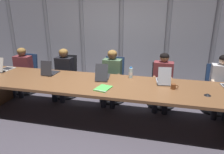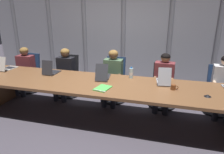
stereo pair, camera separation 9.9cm
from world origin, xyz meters
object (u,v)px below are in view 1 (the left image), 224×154
Objects in this scene: office_chair_left_end at (27,78)px; spiral_notepad at (103,88)px; office_chair_center at (113,84)px; person_left_mid at (63,71)px; laptop_left_end at (4,68)px; office_chair_left_mid at (67,81)px; water_bottle_primary at (131,73)px; office_chair_right_mid at (161,90)px; person_right_end at (222,82)px; person_left_end at (22,68)px; coffee_mug_near at (174,87)px; laptop_left_mid at (50,71)px; person_center at (111,73)px; conference_mic_left_side at (208,94)px; person_right_mid at (163,78)px; office_chair_right_end at (216,94)px; laptop_right_mid at (163,80)px; laptop_center at (103,75)px.

spiral_notepad is at bearing 67.32° from office_chair_left_end.
person_left_mid reaches higher than office_chair_center.
person_left_mid is at bearing -61.51° from laptop_left_end.
water_bottle_primary is (1.64, -0.55, 0.49)m from office_chair_left_mid.
office_chair_right_mid is at bearing 95.98° from person_left_mid.
person_left_end is at bearing -86.74° from person_right_end.
laptop_left_mid is at bearing 174.28° from coffee_mug_near.
person_left_mid is 1.15m from person_center.
coffee_mug_near reaches higher than conference_mic_left_side.
person_right_mid reaches higher than coffee_mug_near.
coffee_mug_near is (1.27, -0.80, 0.12)m from person_center.
office_chair_left_end is 1.00× the size of office_chair_right_end.
laptop_right_mid is at bearing 78.77° from person_left_mid.
person_center is (2.25, 0.55, -0.13)m from laptop_left_end.
person_left_mid is (-2.24, 0.53, -0.15)m from laptop_right_mid.
laptop_right_mid is at bearing 64.98° from person_center.
person_left_end is (-3.33, -0.15, 0.31)m from office_chair_right_mid.
water_bottle_primary reaches higher than office_chair_left_mid.
office_chair_left_end reaches higher than spiral_notepad.
laptop_left_mid reaches higher than office_chair_left_end.
person_left_end is at bearing 73.97° from laptop_right_mid.
person_right_end is (4.45, 0.00, 0.03)m from person_left_end.
laptop_right_mid is 0.80m from conference_mic_left_side.
person_center is 1.50m from coffee_mug_near.
office_chair_right_end is at bearing 17.75° from water_bottle_primary.
person_right_end reaches higher than office_chair_center.
laptop_left_end is 0.44× the size of office_chair_center.
office_chair_left_mid is at bearing 49.92° from laptop_center.
office_chair_center is at bearing -70.40° from laptop_left_end.
person_left_end is 4.45m from person_right_end.
laptop_center is 0.54× the size of office_chair_left_end.
laptop_left_mid is 1.23m from person_left_end.
conference_mic_left_side is at bearing 62.72° from person_center.
person_right_mid is at bearing 91.99° from office_chair_left_end.
person_right_end is (1.12, 0.53, -0.13)m from laptop_right_mid.
conference_mic_left_side is (2.93, -0.40, -0.04)m from laptop_left_mid.
person_right_end is (1.12, 0.00, 0.02)m from person_right_mid.
person_center is at bearing -11.47° from laptop_center.
person_right_end reaches higher than office_chair_right_end.
person_left_mid is 5.24× the size of water_bottle_primary.
person_left_mid reaches higher than laptop_left_mid.
person_right_end is (2.21, -0.16, 0.32)m from office_chair_center.
conference_mic_left_side is at bearing 74.06° from person_left_mid.
spiral_notepad is (-0.97, -1.06, 0.09)m from person_right_mid.
laptop_left_mid reaches higher than conference_mic_left_side.
laptop_center is 0.57m from person_center.
person_right_mid is 3.37× the size of spiral_notepad.
laptop_left_mid is at bearing -77.45° from person_right_end.
person_center reaches higher than spiral_notepad.
laptop_left_mid is at bearing -3.17° from office_chair_left_mid.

